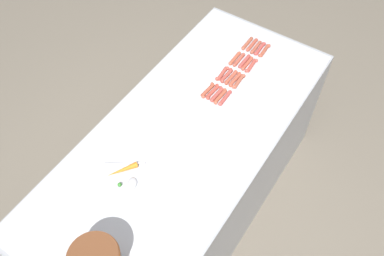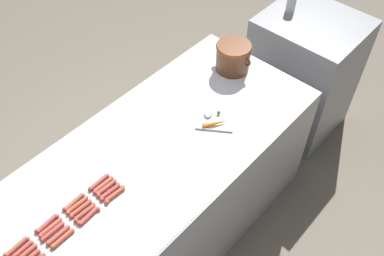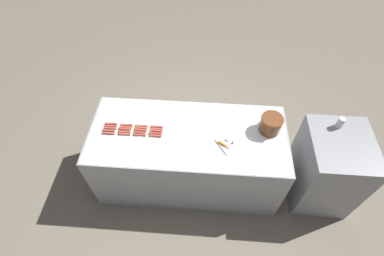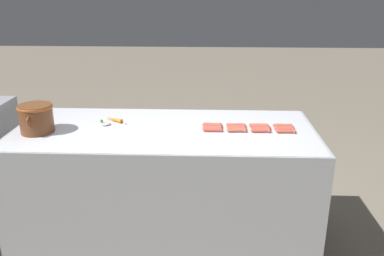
{
  "view_description": "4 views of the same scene",
  "coord_description": "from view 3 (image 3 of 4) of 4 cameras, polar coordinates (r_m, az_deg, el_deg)",
  "views": [
    {
      "loc": [
        -0.79,
        1.12,
        2.83
      ],
      "look_at": [
        -0.01,
        -0.05,
        0.92
      ],
      "focal_mm": 39.18,
      "sensor_mm": 36.0,
      "label": 1
    },
    {
      "loc": [
        1.16,
        -0.96,
        2.81
      ],
      "look_at": [
        0.09,
        0.23,
        0.99
      ],
      "focal_mm": 40.43,
      "sensor_mm": 36.0,
      "label": 2
    },
    {
      "loc": [
        1.8,
        0.17,
        3.32
      ],
      "look_at": [
        0.02,
        0.04,
        1.04
      ],
      "focal_mm": 26.88,
      "sensor_mm": 36.0,
      "label": 3
    },
    {
      "loc": [
        -2.62,
        -0.3,
        1.87
      ],
      "look_at": [
        -0.11,
        -0.2,
        0.97
      ],
      "focal_mm": 37.64,
      "sensor_mm": 36.0,
      "label": 4
    }
  ],
  "objects": [
    {
      "name": "hot_dog_4",
      "position": [
        3.17,
        -15.87,
        0.36
      ],
      "size": [
        0.03,
        0.14,
        0.02
      ],
      "color": "#B84640",
      "rests_on": "griddle_counter"
    },
    {
      "name": "hot_dog_17",
      "position": [
        3.06,
        -13.3,
        -1.17
      ],
      "size": [
        0.03,
        0.14,
        0.02
      ],
      "color": "#B9543A",
      "rests_on": "griddle_counter"
    },
    {
      "name": "bean_pot",
      "position": [
        3.06,
        15.4,
        0.86
      ],
      "size": [
        0.28,
        0.23,
        0.19
      ],
      "color": "brown",
      "rests_on": "griddle_counter"
    },
    {
      "name": "hot_dog_14",
      "position": [
        3.04,
        -10.29,
        -0.86
      ],
      "size": [
        0.03,
        0.14,
        0.02
      ],
      "color": "#AC483E",
      "rests_on": "griddle_counter"
    },
    {
      "name": "back_cabinet",
      "position": [
        3.57,
        25.06,
        -7.44
      ],
      "size": [
        0.71,
        0.63,
        1.02
      ],
      "primitive_type": "cube",
      "color": "gray",
      "rests_on": "ground_plane"
    },
    {
      "name": "hot_dog_8",
      "position": [
        3.15,
        -15.95,
        -0.1
      ],
      "size": [
        0.03,
        0.14,
        0.02
      ],
      "color": "#AB513D",
      "rests_on": "griddle_counter"
    },
    {
      "name": "hot_dog_15",
      "position": [
        3.01,
        -7.29,
        -1.07
      ],
      "size": [
        0.03,
        0.14,
        0.02
      ],
      "color": "#B14538",
      "rests_on": "griddle_counter"
    },
    {
      "name": "hot_dog_19",
      "position": [
        2.99,
        -7.26,
        -1.53
      ],
      "size": [
        0.03,
        0.14,
        0.02
      ],
      "color": "#AD4E38",
      "rests_on": "griddle_counter"
    },
    {
      "name": "hot_dog_9",
      "position": [
        3.1,
        -13.23,
        -0.21
      ],
      "size": [
        0.02,
        0.14,
        0.02
      ],
      "color": "#AE4841",
      "rests_on": "griddle_counter"
    },
    {
      "name": "hot_dog_18",
      "position": [
        3.03,
        -10.38,
        -1.31
      ],
      "size": [
        0.03,
        0.14,
        0.02
      ],
      "color": "#B54B3E",
      "rests_on": "griddle_counter"
    },
    {
      "name": "hot_dog_5",
      "position": [
        3.12,
        -13.01,
        0.15
      ],
      "size": [
        0.03,
        0.14,
        0.02
      ],
      "color": "#B7503C",
      "rests_on": "griddle_counter"
    },
    {
      "name": "hot_dog_10",
      "position": [
        3.06,
        -10.19,
        -0.4
      ],
      "size": [
        0.03,
        0.14,
        0.02
      ],
      "color": "#B44E39",
      "rests_on": "griddle_counter"
    },
    {
      "name": "hot_dog_3",
      "position": [
        3.06,
        -7.03,
        0.25
      ],
      "size": [
        0.03,
        0.14,
        0.02
      ],
      "color": "#B34740",
      "rests_on": "griddle_counter"
    },
    {
      "name": "serving_spoon",
      "position": [
        2.95,
        6.73,
        -2.72
      ],
      "size": [
        0.24,
        0.18,
        0.02
      ],
      "color": "#B7B7BC",
      "rests_on": "griddle_counter"
    },
    {
      "name": "hot_dog_11",
      "position": [
        3.03,
        -7.14,
        -0.62
      ],
      "size": [
        0.03,
        0.14,
        0.02
      ],
      "color": "#AC4840",
      "rests_on": "griddle_counter"
    },
    {
      "name": "hot_dog_16",
      "position": [
        3.11,
        -16.26,
        -1.0
      ],
      "size": [
        0.02,
        0.14,
        0.02
      ],
      "color": "#AA523B",
      "rests_on": "griddle_counter"
    },
    {
      "name": "hot_dog_13",
      "position": [
        3.08,
        -13.25,
        -0.73
      ],
      "size": [
        0.02,
        0.14,
        0.02
      ],
      "color": "#B24F3E",
      "rests_on": "griddle_counter"
    },
    {
      "name": "hot_dog_1",
      "position": [
        3.14,
        -12.86,
        0.59
      ],
      "size": [
        0.03,
        0.14,
        0.02
      ],
      "color": "#B94A3F",
      "rests_on": "griddle_counter"
    },
    {
      "name": "ground_plane",
      "position": [
        3.78,
        -0.64,
        -9.51
      ],
      "size": [
        20.0,
        20.0,
        0.0
      ],
      "primitive_type": "plane",
      "color": "#756B5B"
    },
    {
      "name": "hot_dog_0",
      "position": [
        3.19,
        -15.74,
        0.82
      ],
      "size": [
        0.03,
        0.14,
        0.02
      ],
      "color": "#AE4F39",
      "rests_on": "griddle_counter"
    },
    {
      "name": "griddle_counter",
      "position": [
        3.38,
        -0.71,
        -5.78
      ],
      "size": [
        0.92,
        2.09,
        0.92
      ],
      "color": "#9EA0A5",
      "rests_on": "ground_plane"
    },
    {
      "name": "hot_dog_2",
      "position": [
        3.1,
        -9.97,
        0.43
      ],
      "size": [
        0.03,
        0.14,
        0.02
      ],
      "color": "#AB543E",
      "rests_on": "griddle_counter"
    },
    {
      "name": "hot_dog_7",
      "position": [
        3.05,
        -7.02,
        -0.2
      ],
      "size": [
        0.03,
        0.14,
        0.02
      ],
      "color": "#AD5139",
      "rests_on": "griddle_counter"
    },
    {
      "name": "hot_dog_6",
      "position": [
        3.08,
        -10.07,
        0.04
      ],
      "size": [
        0.03,
        0.14,
        0.02
      ],
      "color": "#B6513B",
      "rests_on": "griddle_counter"
    },
    {
      "name": "soda_can",
      "position": [
        3.24,
        27.35,
        0.93
      ],
      "size": [
        0.07,
        0.07,
        0.13
      ],
      "color": "#BCBCC1",
      "rests_on": "back_cabinet"
    },
    {
      "name": "hot_dog_12",
      "position": [
        3.13,
        -16.2,
        -0.51
      ],
      "size": [
        0.03,
        0.14,
        0.02
      ],
      "color": "#B24D3A",
      "rests_on": "griddle_counter"
    },
    {
      "name": "carrot",
      "position": [
        2.91,
        6.77,
        -3.46
      ],
      "size": [
        0.12,
        0.16,
        0.03
      ],
      "color": "orange",
      "rests_on": "griddle_counter"
    }
  ]
}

